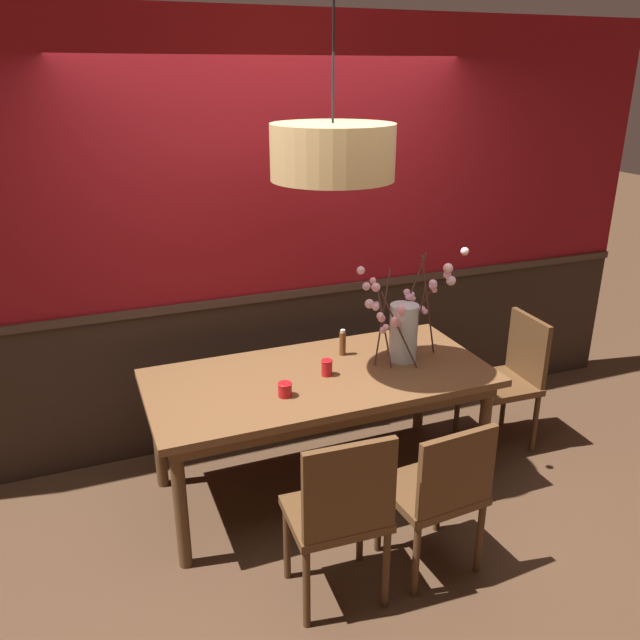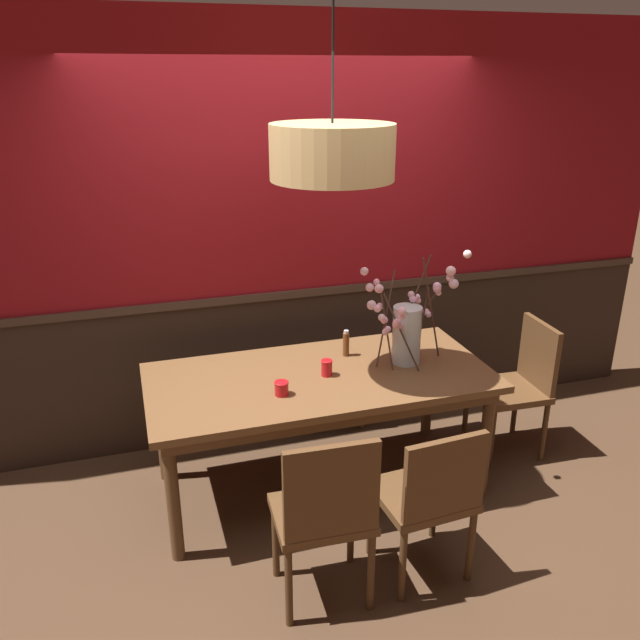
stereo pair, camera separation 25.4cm
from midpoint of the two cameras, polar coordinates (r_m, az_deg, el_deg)
The scene contains 13 objects.
ground_plane at distance 4.14m, azimuth -1.81°, elevation -14.47°, with size 24.00×24.00×0.00m, color #4C3321.
back_wall at distance 4.26m, azimuth -5.73°, elevation 6.94°, with size 5.60×0.14×2.76m.
dining_table at distance 3.78m, azimuth -1.93°, elevation -5.98°, with size 1.99×0.93×0.77m.
chair_near_side_right at distance 3.31m, azimuth 8.30°, elevation -14.58°, with size 0.47×0.44×0.87m.
chair_far_side_left at distance 4.57m, azimuth -9.84°, elevation -3.81°, with size 0.42×0.43×0.91m.
chair_head_east_end at distance 4.49m, azimuth 14.83°, elevation -4.73°, with size 0.46×0.44×0.91m.
chair_near_side_left at distance 3.08m, azimuth -0.59°, elevation -16.51°, with size 0.47×0.41×0.94m.
chair_far_side_right at distance 4.68m, azimuth -1.67°, elevation -2.45°, with size 0.49×0.47×0.97m.
vase_with_blossoms at distance 3.87m, azimuth 5.52°, elevation -0.72°, with size 0.49×0.45×0.74m.
candle_holder_nearer_center at distance 3.72m, azimuth -1.35°, elevation -4.25°, with size 0.07×0.07×0.10m.
candle_holder_nearer_edge at distance 3.51m, azimuth -5.20°, elevation -6.16°, with size 0.08×0.08×0.08m.
condiment_bottle at distance 3.97m, azimuth 0.18°, elevation -2.06°, with size 0.04×0.04×0.17m.
pendant_lamp at distance 3.36m, azimuth -1.11°, elevation 14.60°, with size 0.64×0.64×0.87m.
Camera 1 is at (-1.24, -3.13, 2.42)m, focal length 36.24 mm.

